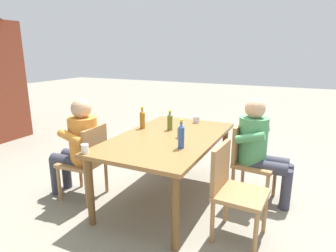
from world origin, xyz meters
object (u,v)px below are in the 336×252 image
at_px(cup_steel, 196,120).
at_px(cup_white, 85,149).
at_px(bottle_olive, 170,121).
at_px(chair_near_left, 232,187).
at_px(person_in_white_shirt, 260,146).
at_px(chair_far_left, 87,158).
at_px(backpack_by_near_side, 189,145).
at_px(bottle_blue, 181,136).
at_px(cup_terracotta, 180,133).
at_px(chair_near_right, 249,158).
at_px(person_in_plaid_shirt, 79,143).
at_px(dining_table, 168,143).
at_px(bottle_amber, 142,119).

distance_m(cup_steel, cup_white, 1.64).
bearing_deg(bottle_olive, chair_near_left, -125.18).
bearing_deg(person_in_white_shirt, chair_far_left, 114.24).
bearing_deg(chair_near_left, cup_steel, 34.06).
bearing_deg(backpack_by_near_side, person_in_white_shirt, -128.99).
bearing_deg(backpack_by_near_side, bottle_blue, -161.42).
xyz_separation_m(bottle_blue, cup_terracotta, (0.32, 0.14, -0.07)).
bearing_deg(bottle_blue, chair_near_right, -37.48).
bearing_deg(chair_near_left, cup_terracotta, 58.99).
bearing_deg(cup_terracotta, person_in_plaid_shirt, 111.23).
bearing_deg(cup_steel, cup_white, 160.75).
relative_size(chair_near_right, person_in_white_shirt, 0.74).
xyz_separation_m(cup_steel, cup_white, (-1.55, 0.54, 0.00)).
bearing_deg(backpack_by_near_side, bottle_olive, -170.61).
distance_m(bottle_olive, backpack_by_near_side, 1.33).
xyz_separation_m(person_in_plaid_shirt, cup_white, (-0.42, -0.47, 0.14)).
bearing_deg(chair_far_left, dining_table, -64.51).
bearing_deg(chair_near_left, backpack_by_near_side, 31.95).
bearing_deg(cup_white, chair_near_left, -71.99).
height_order(bottle_amber, bottle_blue, bottle_blue).
xyz_separation_m(bottle_blue, cup_steel, (1.03, 0.22, -0.08)).
distance_m(dining_table, cup_steel, 0.74).
height_order(person_in_plaid_shirt, cup_terracotta, person_in_plaid_shirt).
relative_size(bottle_amber, cup_terracotta, 2.44).
bearing_deg(person_in_white_shirt, bottle_olive, 97.87).
distance_m(person_in_white_shirt, cup_steel, 0.94).
xyz_separation_m(chair_near_right, cup_white, (-1.23, 1.31, 0.31)).
relative_size(bottle_olive, backpack_by_near_side, 0.60).
bearing_deg(cup_terracotta, backpack_by_near_side, 17.21).
xyz_separation_m(person_in_white_shirt, cup_steel, (0.33, 0.87, 0.14)).
height_order(bottle_olive, cup_white, bottle_olive).
bearing_deg(chair_near_right, person_in_plaid_shirt, 114.61).
xyz_separation_m(chair_near_right, bottle_amber, (-0.23, 1.27, 0.38)).
bearing_deg(bottle_amber, bottle_blue, -123.93).
height_order(person_in_white_shirt, cup_white, person_in_white_shirt).
distance_m(bottle_amber, cup_steel, 0.75).
relative_size(dining_table, person_in_plaid_shirt, 1.52).
bearing_deg(bottle_amber, bottle_olive, -77.12).
relative_size(dining_table, bottle_amber, 6.59).
relative_size(bottle_amber, bottle_olive, 1.11).
xyz_separation_m(person_in_plaid_shirt, backpack_by_near_side, (1.80, -0.66, -0.46)).
bearing_deg(cup_steel, cup_terracotta, -174.27).
height_order(chair_near_left, person_in_plaid_shirt, person_in_plaid_shirt).
relative_size(chair_far_left, bottle_amber, 3.21).
height_order(chair_near_left, cup_white, chair_near_left).
bearing_deg(backpack_by_near_side, bottle_amber, 172.99).
distance_m(chair_near_right, bottle_olive, 1.01).
relative_size(bottle_olive, bottle_blue, 0.84).
bearing_deg(cup_terracotta, bottle_amber, 74.20).
relative_size(person_in_white_shirt, cup_white, 13.82).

